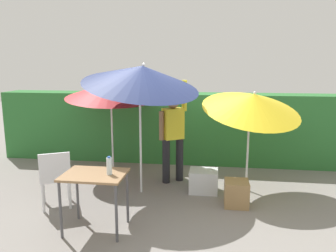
{
  "coord_description": "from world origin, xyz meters",
  "views": [
    {
      "loc": [
        0.77,
        -5.26,
        2.17
      ],
      "look_at": [
        0.0,
        0.3,
        1.1
      ],
      "focal_mm": 35.03,
      "sensor_mm": 36.0,
      "label": 1
    }
  ],
  "objects": [
    {
      "name": "umbrella_orange",
      "position": [
        -0.38,
        -0.03,
        1.97
      ],
      "size": [
        1.99,
        1.94,
        2.45
      ],
      "color": "silver",
      "rests_on": "ground_plane"
    },
    {
      "name": "umbrella_rainbow",
      "position": [
        1.41,
        0.3,
        1.54
      ],
      "size": [
        1.71,
        1.66,
        1.99
      ],
      "color": "silver",
      "rests_on": "ground_plane"
    },
    {
      "name": "ground_plane",
      "position": [
        0.0,
        0.0,
        0.0
      ],
      "size": [
        24.0,
        24.0,
        0.0
      ],
      "primitive_type": "plane",
      "color": "gray"
    },
    {
      "name": "person_vendor",
      "position": [
        0.06,
        0.54,
        0.93
      ],
      "size": [
        0.51,
        0.38,
        1.88
      ],
      "color": "black",
      "rests_on": "ground_plane"
    },
    {
      "name": "folding_table",
      "position": [
        -0.72,
        -1.41,
        0.68
      ],
      "size": [
        0.8,
        0.6,
        0.78
      ],
      "color": "#4C4C51",
      "rests_on": "ground_plane"
    },
    {
      "name": "bottle_water",
      "position": [
        -0.52,
        -1.41,
        0.89
      ],
      "size": [
        0.07,
        0.07,
        0.24
      ],
      "color": "silver",
      "rests_on": "folding_table"
    },
    {
      "name": "cooler_box",
      "position": [
        0.64,
        0.12,
        0.19
      ],
      "size": [
        0.48,
        0.4,
        0.38
      ],
      "primitive_type": "cube",
      "color": "silver",
      "rests_on": "ground_plane"
    },
    {
      "name": "hedge_row",
      "position": [
        0.0,
        1.91,
        0.77
      ],
      "size": [
        8.0,
        0.7,
        1.53
      ],
      "primitive_type": "cube",
      "color": "#2D7033",
      "rests_on": "ground_plane"
    },
    {
      "name": "crate_cardboard",
      "position": [
        1.16,
        -0.38,
        0.2
      ],
      "size": [
        0.37,
        0.38,
        0.39
      ],
      "primitive_type": "cube",
      "color": "#9E7A4C",
      "rests_on": "ground_plane"
    },
    {
      "name": "chair_plastic",
      "position": [
        -1.56,
        -0.83,
        0.51
      ],
      "size": [
        0.59,
        0.59,
        0.89
      ],
      "color": "silver",
      "rests_on": "ground_plane"
    },
    {
      "name": "umbrella_yellow",
      "position": [
        -1.2,
        0.93,
        1.67
      ],
      "size": [
        1.81,
        1.82,
        1.96
      ],
      "color": "silver",
      "rests_on": "ground_plane"
    }
  ]
}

